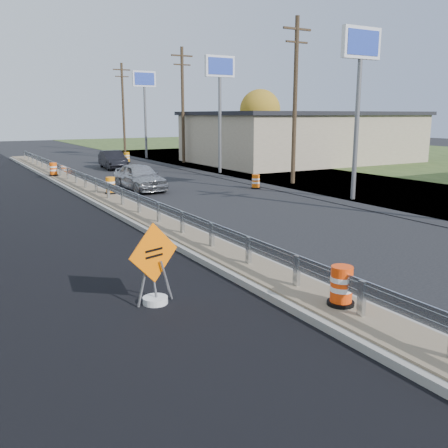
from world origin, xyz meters
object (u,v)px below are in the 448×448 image
caution_sign (155,284)px  barrel_median_near (341,287)px  barrel_median_mid (111,186)px  car_silver (140,177)px  barrel_median_far (53,169)px  barrel_shoulder_far (127,158)px  car_dark_mid (113,160)px  barrel_shoulder_near (256,182)px

caution_sign → barrel_median_near: size_ratio=2.22×
barrel_median_mid → car_silver: size_ratio=0.19×
barrel_median_near → barrel_median_far: (-0.42, 25.60, 0.00)m
barrel_median_near → barrel_shoulder_far: barrel_median_near is taller
car_dark_mid → caution_sign: bearing=-101.2°
barrel_shoulder_far → caution_sign: bearing=-108.2°
barrel_median_far → car_dark_mid: 6.80m
barrel_median_mid → barrel_shoulder_near: barrel_median_mid is taller
car_silver → caution_sign: bearing=-112.5°
barrel_median_mid → barrel_median_far: bearing=95.6°
car_dark_mid → barrel_median_far: bearing=-135.7°
car_silver → barrel_median_far: bearing=110.5°
barrel_median_mid → barrel_shoulder_far: (6.95, 17.55, -0.20)m
caution_sign → barrel_median_far: bearing=66.0°
barrel_median_mid → car_silver: (2.20, 1.81, 0.10)m
barrel_shoulder_near → barrel_shoulder_far: 18.42m
barrel_median_far → car_silver: bearing=-66.7°
barrel_shoulder_near → car_silver: bearing=155.4°
barrel_shoulder_far → car_silver: bearing=-106.8°
barrel_shoulder_near → barrel_median_near: bearing=-118.1°
barrel_median_mid → barrel_shoulder_far: bearing=68.4°
barrel_median_far → barrel_shoulder_far: bearing=47.7°
barrel_median_near → car_silver: size_ratio=0.19×
barrel_shoulder_near → car_dark_mid: bearing=104.4°
barrel_median_far → caution_sign: bearing=-96.5°
barrel_shoulder_near → barrel_shoulder_far: barrel_shoulder_far is taller
caution_sign → car_silver: size_ratio=0.42×
barrel_median_mid → barrel_median_far: size_ratio=0.99×
barrel_median_near → barrel_shoulder_far: bearing=77.8°
caution_sign → barrel_median_far: size_ratio=2.20×
caution_sign → car_dark_mid: caution_sign is taller
barrel_median_near → car_dark_mid: bearing=80.8°
caution_sign → barrel_shoulder_far: caution_sign is taller
barrel_shoulder_near → barrel_median_mid: bearing=174.0°
car_silver → car_dark_mid: (2.17, 11.46, -0.05)m
barrel_shoulder_far → barrel_median_near: bearing=-102.2°
barrel_median_near → barrel_shoulder_near: bearing=61.9°
caution_sign → barrel_median_near: bearing=-56.9°
barrel_shoulder_near → car_dark_mid: (-3.61, 14.10, 0.30)m
barrel_median_far → car_dark_mid: size_ratio=0.20×
barrel_shoulder_far → barrel_median_far: bearing=-132.3°
barrel_median_mid → barrel_median_near: bearing=-91.6°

